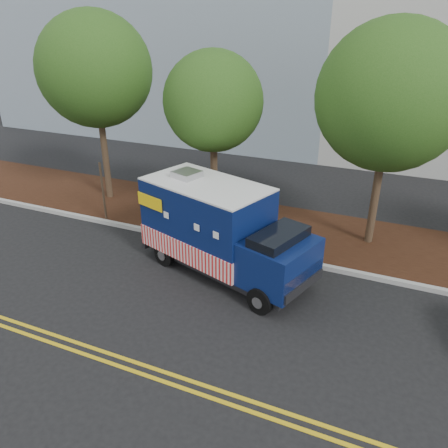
% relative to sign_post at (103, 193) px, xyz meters
% --- Properties ---
extents(ground, '(120.00, 120.00, 0.00)m').
position_rel_sign_post_xyz_m(ground, '(3.92, -1.55, -1.20)').
color(ground, black).
rests_on(ground, ground).
extents(curb, '(120.00, 0.18, 0.15)m').
position_rel_sign_post_xyz_m(curb, '(3.92, -0.15, -1.12)').
color(curb, '#9E9E99').
rests_on(curb, ground).
extents(mulch_strip, '(120.00, 4.00, 0.15)m').
position_rel_sign_post_xyz_m(mulch_strip, '(3.92, 1.95, -1.12)').
color(mulch_strip, black).
rests_on(mulch_strip, ground).
extents(centerline_near, '(120.00, 0.10, 0.01)m').
position_rel_sign_post_xyz_m(centerline_near, '(3.92, -6.00, -1.19)').
color(centerline_near, gold).
rests_on(centerline_near, ground).
extents(centerline_far, '(120.00, 0.10, 0.01)m').
position_rel_sign_post_xyz_m(centerline_far, '(3.92, -6.25, -1.19)').
color(centerline_far, gold).
rests_on(centerline_far, ground).
extents(tree_a, '(4.38, 4.38, 7.55)m').
position_rel_sign_post_xyz_m(tree_a, '(-1.28, 1.96, 4.15)').
color(tree_a, '#38281C').
rests_on(tree_a, ground).
extents(tree_b, '(3.48, 3.48, 6.30)m').
position_rel_sign_post_xyz_m(tree_b, '(3.81, 1.73, 3.35)').
color(tree_b, '#38281C').
rests_on(tree_b, ground).
extents(tree_c, '(4.54, 4.54, 7.31)m').
position_rel_sign_post_xyz_m(tree_c, '(9.52, 2.08, 3.83)').
color(tree_c, '#38281C').
rests_on(tree_c, ground).
extents(sign_post, '(0.06, 0.06, 2.40)m').
position_rel_sign_post_xyz_m(sign_post, '(0.00, 0.00, 0.00)').
color(sign_post, '#473828').
rests_on(sign_post, ground).
extents(food_truck, '(5.93, 3.64, 2.95)m').
position_rel_sign_post_xyz_m(food_truck, '(5.42, -1.47, 0.14)').
color(food_truck, black).
rests_on(food_truck, ground).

